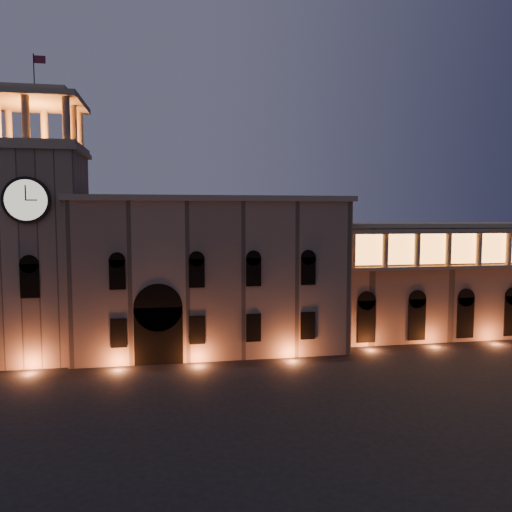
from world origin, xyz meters
name	(u,v)px	position (x,y,z in m)	size (l,w,h in m)	color
ground	(263,421)	(0.00, 0.00, 0.00)	(160.00, 160.00, 0.00)	black
government_building	(211,273)	(-2.08, 21.93, 8.77)	(30.80, 12.80, 17.60)	#876D58
clock_tower	(40,243)	(-20.50, 20.98, 12.50)	(9.80, 9.80, 32.40)	#876D58
colonnade_wing	(467,277)	(32.00, 23.92, 7.33)	(40.60, 11.50, 14.50)	#826853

